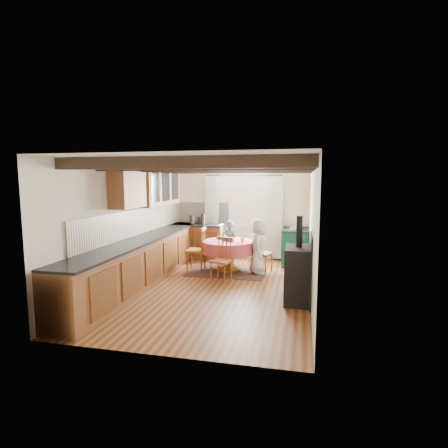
% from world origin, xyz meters
% --- Properties ---
extents(floor, '(3.60, 5.50, 0.00)m').
position_xyz_m(floor, '(0.00, 0.00, 0.00)').
color(floor, brown).
rests_on(floor, ground).
extents(ceiling, '(3.60, 5.50, 0.00)m').
position_xyz_m(ceiling, '(0.00, 0.00, 2.40)').
color(ceiling, white).
rests_on(ceiling, ground).
extents(wall_back, '(3.60, 0.00, 2.40)m').
position_xyz_m(wall_back, '(0.00, 2.75, 1.20)').
color(wall_back, silver).
rests_on(wall_back, ground).
extents(wall_front, '(3.60, 0.00, 2.40)m').
position_xyz_m(wall_front, '(0.00, -2.75, 1.20)').
color(wall_front, silver).
rests_on(wall_front, ground).
extents(wall_left, '(0.00, 5.50, 2.40)m').
position_xyz_m(wall_left, '(-1.80, 0.00, 1.20)').
color(wall_left, silver).
rests_on(wall_left, ground).
extents(wall_right, '(0.00, 5.50, 2.40)m').
position_xyz_m(wall_right, '(1.80, 0.00, 1.20)').
color(wall_right, silver).
rests_on(wall_right, ground).
extents(beam_a, '(3.60, 0.16, 0.16)m').
position_xyz_m(beam_a, '(0.00, -2.00, 2.31)').
color(beam_a, '#3A2719').
rests_on(beam_a, ceiling).
extents(beam_b, '(3.60, 0.16, 0.16)m').
position_xyz_m(beam_b, '(0.00, -1.00, 2.31)').
color(beam_b, '#3A2719').
rests_on(beam_b, ceiling).
extents(beam_c, '(3.60, 0.16, 0.16)m').
position_xyz_m(beam_c, '(0.00, 0.00, 2.31)').
color(beam_c, '#3A2719').
rests_on(beam_c, ceiling).
extents(beam_d, '(3.60, 0.16, 0.16)m').
position_xyz_m(beam_d, '(0.00, 1.00, 2.31)').
color(beam_d, '#3A2719').
rests_on(beam_d, ceiling).
extents(beam_e, '(3.60, 0.16, 0.16)m').
position_xyz_m(beam_e, '(0.00, 2.00, 2.31)').
color(beam_e, '#3A2719').
rests_on(beam_e, ceiling).
extents(splash_left, '(0.02, 4.50, 0.55)m').
position_xyz_m(splash_left, '(-1.78, 0.30, 1.20)').
color(splash_left, beige).
rests_on(splash_left, wall_left).
extents(splash_back, '(1.40, 0.02, 0.55)m').
position_xyz_m(splash_back, '(-1.00, 2.73, 1.20)').
color(splash_back, beige).
rests_on(splash_back, wall_back).
extents(base_cabinet_left, '(0.60, 5.30, 0.88)m').
position_xyz_m(base_cabinet_left, '(-1.50, 0.00, 0.44)').
color(base_cabinet_left, brown).
rests_on(base_cabinet_left, floor).
extents(base_cabinet_back, '(1.30, 0.60, 0.88)m').
position_xyz_m(base_cabinet_back, '(-1.05, 2.45, 0.44)').
color(base_cabinet_back, brown).
rests_on(base_cabinet_back, floor).
extents(worktop_left, '(0.64, 5.30, 0.04)m').
position_xyz_m(worktop_left, '(-1.48, 0.00, 0.90)').
color(worktop_left, black).
rests_on(worktop_left, base_cabinet_left).
extents(worktop_back, '(1.30, 0.64, 0.04)m').
position_xyz_m(worktop_back, '(-1.05, 2.43, 0.90)').
color(worktop_back, black).
rests_on(worktop_back, base_cabinet_back).
extents(wall_cabinet_glass, '(0.34, 1.80, 0.90)m').
position_xyz_m(wall_cabinet_glass, '(-1.63, 1.20, 1.95)').
color(wall_cabinet_glass, brown).
rests_on(wall_cabinet_glass, wall_left).
extents(wall_cabinet_solid, '(0.34, 0.90, 0.70)m').
position_xyz_m(wall_cabinet_solid, '(-1.63, -0.30, 1.90)').
color(wall_cabinet_solid, brown).
rests_on(wall_cabinet_solid, wall_left).
extents(window_frame, '(1.34, 0.03, 1.54)m').
position_xyz_m(window_frame, '(0.10, 2.73, 1.60)').
color(window_frame, white).
rests_on(window_frame, wall_back).
extents(window_pane, '(1.20, 0.01, 1.40)m').
position_xyz_m(window_pane, '(0.10, 2.74, 1.60)').
color(window_pane, white).
rests_on(window_pane, wall_back).
extents(curtain_left, '(0.35, 0.10, 2.10)m').
position_xyz_m(curtain_left, '(-0.75, 2.65, 1.10)').
color(curtain_left, white).
rests_on(curtain_left, wall_back).
extents(curtain_right, '(0.35, 0.10, 2.10)m').
position_xyz_m(curtain_right, '(0.95, 2.65, 1.10)').
color(curtain_right, white).
rests_on(curtain_right, wall_back).
extents(curtain_rod, '(2.00, 0.03, 0.03)m').
position_xyz_m(curtain_rod, '(0.10, 2.65, 2.20)').
color(curtain_rod, black).
rests_on(curtain_rod, wall_back).
extents(wall_picture, '(0.04, 0.50, 0.60)m').
position_xyz_m(wall_picture, '(1.77, 2.30, 1.70)').
color(wall_picture, gold).
rests_on(wall_picture, wall_right).
extents(wall_plate, '(0.30, 0.02, 0.30)m').
position_xyz_m(wall_plate, '(1.05, 2.72, 1.70)').
color(wall_plate, silver).
rests_on(wall_plate, wall_back).
extents(rug, '(1.74, 1.35, 0.01)m').
position_xyz_m(rug, '(-0.02, 1.30, 0.01)').
color(rug, '#331F18').
rests_on(rug, floor).
extents(dining_table, '(1.16, 1.16, 0.70)m').
position_xyz_m(dining_table, '(-0.02, 1.30, 0.35)').
color(dining_table, '#E43457').
rests_on(dining_table, floor).
extents(chair_near, '(0.48, 0.50, 0.90)m').
position_xyz_m(chair_near, '(0.01, 0.48, 0.45)').
color(chair_near, '#9D6021').
rests_on(chair_near, floor).
extents(chair_left, '(0.47, 0.45, 1.01)m').
position_xyz_m(chair_left, '(-0.75, 1.20, 0.50)').
color(chair_left, '#9D6021').
rests_on(chair_left, floor).
extents(chair_right, '(0.52, 0.51, 0.92)m').
position_xyz_m(chair_right, '(0.77, 1.39, 0.46)').
color(chair_right, '#9D6021').
rests_on(chair_right, floor).
extents(aga_range, '(0.64, 0.99, 0.91)m').
position_xyz_m(aga_range, '(1.47, 2.28, 0.45)').
color(aga_range, '#0D3D2C').
rests_on(aga_range, floor).
extents(cast_iron_stove, '(0.45, 0.74, 1.49)m').
position_xyz_m(cast_iron_stove, '(1.58, -0.46, 0.74)').
color(cast_iron_stove, black).
rests_on(cast_iron_stove, floor).
extents(child_far, '(0.44, 0.33, 1.10)m').
position_xyz_m(child_far, '(-0.10, 1.88, 0.55)').
color(child_far, slate).
rests_on(child_far, floor).
extents(child_right, '(0.42, 0.62, 1.23)m').
position_xyz_m(child_right, '(0.68, 1.23, 0.62)').
color(child_right, silver).
rests_on(child_right, floor).
extents(bowl_a, '(0.27, 0.27, 0.05)m').
position_xyz_m(bowl_a, '(0.05, 1.28, 0.72)').
color(bowl_a, silver).
rests_on(bowl_a, dining_table).
extents(bowl_b, '(0.27, 0.27, 0.06)m').
position_xyz_m(bowl_b, '(-0.08, 1.35, 0.73)').
color(bowl_b, silver).
rests_on(bowl_b, dining_table).
extents(cup, '(0.12, 0.12, 0.09)m').
position_xyz_m(cup, '(0.32, 1.27, 0.74)').
color(cup, silver).
rests_on(cup, dining_table).
extents(canister_tall, '(0.14, 0.14, 0.23)m').
position_xyz_m(canister_tall, '(-1.23, 2.41, 1.04)').
color(canister_tall, '#262628').
rests_on(canister_tall, worktop_back).
extents(canister_wide, '(0.17, 0.17, 0.19)m').
position_xyz_m(canister_wide, '(-1.01, 2.52, 1.01)').
color(canister_wide, '#262628').
rests_on(canister_wide, worktop_back).
extents(canister_slim, '(0.10, 0.10, 0.28)m').
position_xyz_m(canister_slim, '(-0.90, 2.33, 1.06)').
color(canister_slim, '#262628').
rests_on(canister_slim, worktop_back).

